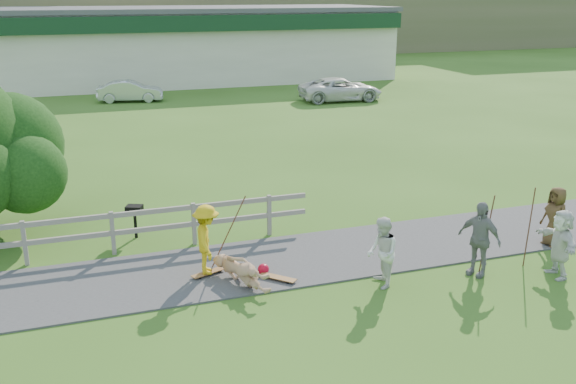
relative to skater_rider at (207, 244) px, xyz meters
name	(u,v)px	position (x,y,z in m)	size (l,w,h in m)	color
ground	(226,300)	(0.10, -1.28, -0.80)	(260.00, 260.00, 0.00)	#335A19
path	(210,271)	(0.10, 0.22, -0.78)	(34.00, 3.00, 0.04)	#353537
strip_mall	(162,44)	(4.10, 33.66, 1.78)	(32.50, 10.75, 5.10)	beige
skater_rider	(207,244)	(0.00, 0.00, 0.00)	(1.03, 0.59, 1.60)	gold
skater_fallen	(242,271)	(0.62, -0.67, -0.47)	(1.78, 0.43, 0.65)	tan
spectator_a	(382,253)	(3.48, -1.73, -0.01)	(0.77, 0.60, 1.57)	silver
spectator_b	(479,239)	(5.81, -1.89, 0.07)	(1.02, 0.43, 1.74)	gray
spectator_c	(555,217)	(8.65, -1.06, -0.02)	(0.76, 0.49, 1.55)	#4C361E
spectator_d	(560,244)	(7.48, -2.57, -0.01)	(1.47, 0.47, 1.59)	silver
car_silver	(130,91)	(0.88, 25.12, -0.18)	(1.30, 3.73, 1.23)	#BABEC2
car_white	(341,89)	(12.57, 21.36, -0.12)	(2.24, 4.86, 1.35)	silver
bbq	(135,222)	(-1.27, 2.97, -0.36)	(0.41, 0.31, 0.89)	black
longboard_rider	(208,274)	(0.00, 0.00, -0.75)	(0.80, 0.20, 0.09)	brown
longboard_fallen	(278,279)	(1.42, -0.77, -0.75)	(0.86, 0.21, 0.10)	brown
helmet	(263,269)	(1.22, -0.32, -0.67)	(0.26, 0.26, 0.26)	#B40822
pole_rider	(228,228)	(0.60, 0.40, 0.15)	(0.03, 0.03, 1.89)	#522E20
pole_spec_left	(487,235)	(5.99, -1.91, 0.14)	(0.03, 0.03, 1.89)	#522E20
pole_spec_right	(529,227)	(7.18, -1.86, 0.16)	(0.03, 0.03, 1.93)	#522E20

